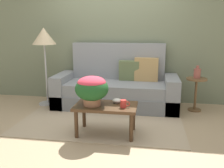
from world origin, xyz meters
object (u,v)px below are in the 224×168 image
(coffee_mug, at_px, (124,104))
(snack_bowl, at_px, (117,101))
(couch, at_px, (117,89))
(table_vase, at_px, (197,73))
(coffee_table, at_px, (106,109))
(potted_plant, at_px, (92,88))
(side_table, at_px, (196,88))
(floor_lamp, at_px, (44,40))

(coffee_mug, distance_m, snack_bowl, 0.22)
(couch, bearing_deg, table_vase, -0.93)
(coffee_table, xyz_separation_m, potted_plant, (-0.19, -0.04, 0.31))
(table_vase, bearing_deg, potted_plant, -140.32)
(coffee_table, relative_size, side_table, 1.43)
(floor_lamp, height_order, table_vase, floor_lamp)
(floor_lamp, bearing_deg, table_vase, 1.73)
(snack_bowl, bearing_deg, coffee_table, -141.30)
(couch, relative_size, snack_bowl, 18.01)
(coffee_mug, height_order, table_vase, table_vase)
(coffee_mug, relative_size, snack_bowl, 1.02)
(side_table, bearing_deg, snack_bowl, -137.71)
(couch, distance_m, floor_lamp, 1.63)
(side_table, relative_size, potted_plant, 1.31)
(floor_lamp, relative_size, snack_bowl, 11.66)
(couch, height_order, potted_plant, couch)
(coffee_mug, bearing_deg, couch, 101.71)
(side_table, bearing_deg, couch, 178.29)
(side_table, xyz_separation_m, floor_lamp, (-2.79, -0.06, 0.83))
(coffee_table, height_order, side_table, side_table)
(potted_plant, xyz_separation_m, snack_bowl, (0.32, 0.15, -0.21))
(floor_lamp, bearing_deg, side_table, 1.33)
(coffee_mug, bearing_deg, floor_lamp, 142.27)
(coffee_table, xyz_separation_m, coffee_mug, (0.25, -0.07, 0.12))
(side_table, relative_size, coffee_mug, 4.62)
(potted_plant, xyz_separation_m, coffee_mug, (0.44, -0.03, -0.19))
(side_table, relative_size, floor_lamp, 0.41)
(couch, xyz_separation_m, coffee_table, (0.03, -1.31, 0.02))
(coffee_table, height_order, table_vase, table_vase)
(potted_plant, bearing_deg, snack_bowl, 24.97)
(coffee_mug, bearing_deg, potted_plant, 175.85)
(side_table, distance_m, floor_lamp, 2.91)
(side_table, height_order, floor_lamp, floor_lamp)
(coffee_table, xyz_separation_m, table_vase, (1.41, 1.28, 0.32))
(couch, relative_size, floor_lamp, 1.54)
(floor_lamp, height_order, coffee_mug, floor_lamp)
(potted_plant, xyz_separation_m, table_vase, (1.59, 1.32, 0.02))
(coffee_table, distance_m, potted_plant, 0.36)
(potted_plant, relative_size, coffee_mug, 3.52)
(couch, relative_size, coffee_table, 2.66)
(side_table, xyz_separation_m, snack_bowl, (-1.27, -1.15, 0.05))
(potted_plant, relative_size, table_vase, 2.05)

